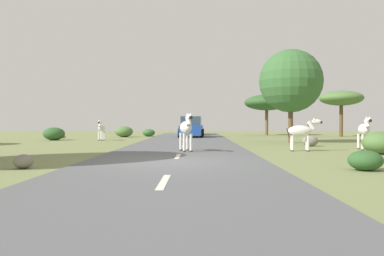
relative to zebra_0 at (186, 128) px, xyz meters
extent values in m
plane|color=olive|center=(-0.45, -4.27, -1.05)|extent=(90.00, 90.00, 0.00)
cube|color=#56595B|center=(-0.24, -4.27, -1.02)|extent=(6.00, 64.00, 0.05)
cube|color=silver|center=(-0.24, -8.27, -0.99)|extent=(0.16, 2.00, 0.01)
cube|color=silver|center=(-0.24, -2.27, -0.99)|extent=(0.16, 2.00, 0.01)
cube|color=silver|center=(-0.24, 3.73, -0.99)|extent=(0.16, 2.00, 0.01)
cube|color=silver|center=(-0.24, 9.73, -0.99)|extent=(0.16, 2.00, 0.01)
cube|color=silver|center=(-0.24, 15.73, -0.99)|extent=(0.16, 2.00, 0.01)
cube|color=silver|center=(-0.24, 21.73, -0.99)|extent=(0.16, 2.00, 0.01)
ellipsoid|color=silver|center=(-0.02, 0.10, 0.02)|extent=(0.71, 1.23, 0.55)
cylinder|color=silver|center=(-0.08, -0.31, -0.60)|extent=(0.14, 0.14, 0.79)
cylinder|color=#28231E|center=(-0.08, -0.31, -0.97)|extent=(0.16, 0.16, 0.05)
cylinder|color=silver|center=(0.21, -0.24, -0.60)|extent=(0.14, 0.14, 0.79)
cylinder|color=#28231E|center=(0.21, -0.24, -0.97)|extent=(0.16, 0.16, 0.05)
cylinder|color=silver|center=(-0.25, 0.43, -0.60)|extent=(0.14, 0.14, 0.79)
cylinder|color=#28231E|center=(-0.25, 0.43, -0.97)|extent=(0.16, 0.16, 0.05)
cylinder|color=silver|center=(0.03, 0.50, -0.60)|extent=(0.14, 0.14, 0.79)
cylinder|color=#28231E|center=(0.03, 0.50, -0.97)|extent=(0.16, 0.16, 0.05)
cylinder|color=silver|center=(0.10, -0.44, 0.30)|extent=(0.30, 0.45, 0.46)
cube|color=black|center=(0.10, -0.44, 0.40)|extent=(0.13, 0.38, 0.32)
ellipsoid|color=silver|center=(0.17, -0.71, 0.48)|extent=(0.32, 0.54, 0.25)
ellipsoid|color=black|center=(0.21, -0.90, 0.46)|extent=(0.18, 0.21, 0.15)
cone|color=silver|center=(0.07, -0.60, 0.60)|extent=(0.11, 0.11, 0.15)
cone|color=silver|center=(0.21, -0.57, 0.60)|extent=(0.11, 0.11, 0.15)
cylinder|color=black|center=(-0.16, 0.66, -0.08)|extent=(0.08, 0.17, 0.47)
ellipsoid|color=silver|center=(5.09, 0.85, -0.13)|extent=(1.06, 0.47, 0.49)
cylinder|color=silver|center=(5.42, 0.70, -0.69)|extent=(0.11, 0.11, 0.71)
cylinder|color=#28231E|center=(5.42, 0.70, -1.02)|extent=(0.13, 0.13, 0.05)
cylinder|color=silver|center=(5.44, 0.97, -0.69)|extent=(0.11, 0.11, 0.71)
cylinder|color=#28231E|center=(5.44, 0.97, -1.02)|extent=(0.13, 0.13, 0.05)
cylinder|color=silver|center=(4.75, 0.74, -0.69)|extent=(0.11, 0.11, 0.71)
cylinder|color=#28231E|center=(4.75, 0.74, -1.02)|extent=(0.13, 0.13, 0.05)
cylinder|color=silver|center=(4.76, 1.00, -0.69)|extent=(0.11, 0.11, 0.71)
cylinder|color=#28231E|center=(4.76, 1.00, -1.02)|extent=(0.13, 0.13, 0.05)
cylinder|color=silver|center=(5.59, 0.83, 0.12)|extent=(0.38, 0.21, 0.42)
cube|color=black|center=(5.59, 0.83, 0.21)|extent=(0.35, 0.06, 0.29)
ellipsoid|color=silver|center=(5.83, 0.81, 0.28)|extent=(0.46, 0.21, 0.23)
ellipsoid|color=black|center=(6.02, 0.81, 0.26)|extent=(0.17, 0.14, 0.14)
cone|color=silver|center=(5.72, 0.75, 0.39)|extent=(0.09, 0.09, 0.13)
cone|color=silver|center=(5.72, 0.89, 0.39)|extent=(0.09, 0.09, 0.13)
cylinder|color=black|center=(4.57, 0.88, -0.22)|extent=(0.15, 0.05, 0.42)
ellipsoid|color=silver|center=(8.35, 1.75, -0.08)|extent=(0.59, 1.15, 0.52)
cylinder|color=silver|center=(8.16, 1.41, -0.67)|extent=(0.12, 0.12, 0.75)
cylinder|color=#28231E|center=(8.16, 1.41, -1.02)|extent=(0.14, 0.14, 0.05)
cylinder|color=silver|center=(8.44, 1.37, -0.67)|extent=(0.12, 0.12, 0.75)
cylinder|color=#28231E|center=(8.44, 1.37, -1.02)|extent=(0.14, 0.14, 0.05)
cylinder|color=silver|center=(8.26, 2.12, -0.67)|extent=(0.12, 0.12, 0.75)
cylinder|color=#28231E|center=(8.26, 2.12, -1.02)|extent=(0.14, 0.14, 0.05)
cylinder|color=silver|center=(8.54, 2.08, -0.67)|extent=(0.12, 0.12, 0.75)
cylinder|color=#28231E|center=(8.54, 2.08, -1.02)|extent=(0.14, 0.14, 0.05)
cylinder|color=silver|center=(8.28, 1.23, 0.19)|extent=(0.25, 0.42, 0.44)
cube|color=black|center=(8.28, 1.23, 0.28)|extent=(0.09, 0.36, 0.30)
ellipsoid|color=silver|center=(8.24, 0.97, 0.35)|extent=(0.27, 0.50, 0.24)
ellipsoid|color=black|center=(8.21, 0.78, 0.33)|extent=(0.16, 0.19, 0.14)
cone|color=silver|center=(8.19, 1.10, 0.47)|extent=(0.10, 0.10, 0.14)
cone|color=silver|center=(8.33, 1.08, 0.47)|extent=(0.10, 0.10, 0.14)
cylinder|color=black|center=(8.43, 2.29, -0.18)|extent=(0.06, 0.16, 0.44)
ellipsoid|color=silver|center=(-6.36, 10.69, -0.14)|extent=(0.44, 1.04, 0.48)
cylinder|color=silver|center=(-6.48, 10.35, -0.70)|extent=(0.11, 0.11, 0.70)
cylinder|color=#28231E|center=(-6.48, 10.35, -1.02)|extent=(0.12, 0.12, 0.05)
cylinder|color=silver|center=(-6.22, 10.36, -0.70)|extent=(0.11, 0.11, 0.70)
cylinder|color=#28231E|center=(-6.22, 10.36, -1.02)|extent=(0.12, 0.12, 0.05)
cylinder|color=silver|center=(-6.50, 11.02, -0.70)|extent=(0.11, 0.11, 0.70)
cylinder|color=#28231E|center=(-6.50, 11.02, -1.02)|extent=(0.12, 0.12, 0.05)
cylinder|color=silver|center=(-6.24, 11.03, -0.70)|extent=(0.11, 0.11, 0.70)
cylinder|color=#28231E|center=(-6.24, 11.03, -1.02)|extent=(0.12, 0.12, 0.05)
cylinder|color=silver|center=(-6.34, 10.20, 0.11)|extent=(0.20, 0.37, 0.41)
cube|color=black|center=(-6.34, 10.20, 0.19)|extent=(0.05, 0.34, 0.28)
ellipsoid|color=silver|center=(-6.33, 9.96, 0.26)|extent=(0.20, 0.45, 0.22)
ellipsoid|color=black|center=(-6.33, 9.78, 0.24)|extent=(0.14, 0.16, 0.13)
cone|color=silver|center=(-6.40, 10.07, 0.37)|extent=(0.09, 0.09, 0.13)
cone|color=silver|center=(-6.27, 10.07, 0.37)|extent=(0.09, 0.09, 0.13)
cylinder|color=black|center=(-6.37, 11.20, -0.24)|extent=(0.04, 0.15, 0.41)
cube|color=silver|center=(-0.33, 21.64, -0.42)|extent=(1.81, 4.20, 0.80)
cube|color=#334751|center=(-0.33, 21.84, 0.36)|extent=(1.65, 2.20, 0.76)
cube|color=black|center=(-0.32, 19.48, -0.69)|extent=(1.71, 0.16, 0.24)
cylinder|color=black|center=(-1.23, 20.29, -0.66)|extent=(0.22, 0.68, 0.68)
cylinder|color=black|center=(0.57, 20.29, -0.66)|extent=(0.22, 0.68, 0.68)
cylinder|color=black|center=(-1.23, 22.99, -0.66)|extent=(0.22, 0.68, 0.68)
cylinder|color=black|center=(0.57, 22.99, -0.66)|extent=(0.22, 0.68, 0.68)
cube|color=#1E479E|center=(0.00, 15.81, -0.42)|extent=(2.01, 4.29, 0.80)
cube|color=#334751|center=(-0.01, 15.61, 0.36)|extent=(1.75, 2.28, 0.76)
cube|color=black|center=(0.11, 17.96, -0.69)|extent=(1.72, 0.25, 0.24)
cylinder|color=black|center=(0.97, 17.11, -0.66)|extent=(0.25, 0.69, 0.68)
cylinder|color=black|center=(-0.83, 17.20, -0.66)|extent=(0.25, 0.69, 0.68)
cylinder|color=black|center=(0.83, 14.41, -0.66)|extent=(0.25, 0.69, 0.68)
cylinder|color=black|center=(-0.96, 14.50, -0.66)|extent=(0.25, 0.69, 0.68)
cylinder|color=brown|center=(6.41, 7.84, 0.11)|extent=(0.30, 0.30, 2.32)
sphere|color=#386633|center=(6.41, 7.84, 2.87)|extent=(3.99, 3.99, 3.99)
cylinder|color=brown|center=(7.40, 21.46, 0.19)|extent=(0.31, 0.31, 2.48)
ellipsoid|color=#2D5628|center=(7.40, 21.46, 2.21)|extent=(4.42, 4.42, 1.55)
cylinder|color=brown|center=(13.46, 18.01, 0.35)|extent=(0.31, 0.31, 2.80)
ellipsoid|color=#4C7038|center=(13.46, 18.01, 2.42)|extent=(3.82, 3.82, 1.34)
ellipsoid|color=#4C7038|center=(-5.94, 16.83, -0.57)|extent=(1.57, 1.42, 0.94)
ellipsoid|color=#4C7038|center=(8.03, -0.68, -0.58)|extent=(1.56, 1.40, 0.93)
ellipsoid|color=#2D5628|center=(-9.89, 10.97, -0.58)|extent=(1.55, 1.40, 0.93)
ellipsoid|color=#2D5628|center=(5.01, -5.97, -0.77)|extent=(0.92, 0.83, 0.55)
ellipsoid|color=#386633|center=(-3.96, 18.34, -0.70)|extent=(1.14, 1.03, 0.68)
ellipsoid|color=gray|center=(-10.45, 14.45, -0.93)|extent=(0.40, 0.31, 0.24)
ellipsoid|color=gray|center=(6.59, 4.28, -0.75)|extent=(0.86, 0.61, 0.58)
ellipsoid|color=gray|center=(-4.44, -5.63, -0.85)|extent=(0.54, 0.54, 0.40)
camera|label=1|loc=(0.46, -16.21, 0.26)|focal=35.39mm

